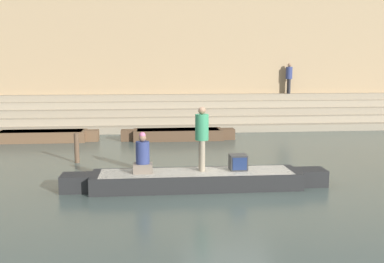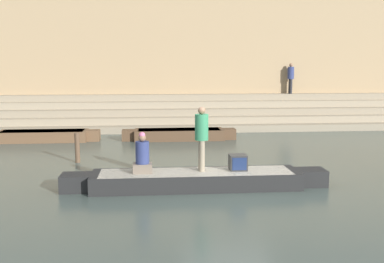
# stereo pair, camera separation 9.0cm
# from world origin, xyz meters

# --- Properties ---
(ground_plane) EXTENTS (120.00, 120.00, 0.00)m
(ground_plane) POSITION_xyz_m (0.00, 0.00, 0.00)
(ground_plane) COLOR #47544C
(ghat_steps) EXTENTS (36.00, 3.34, 1.68)m
(ghat_steps) POSITION_xyz_m (0.00, 11.42, 0.61)
(ghat_steps) COLOR gray
(ghat_steps) RESTS_ON ground
(back_wall) EXTENTS (34.20, 1.28, 8.18)m
(back_wall) POSITION_xyz_m (0.00, 13.24, 4.06)
(back_wall) COLOR tan
(back_wall) RESTS_ON ground
(rowboat_main) EXTENTS (7.04, 1.33, 0.44)m
(rowboat_main) POSITION_xyz_m (-0.95, -0.32, 0.24)
(rowboat_main) COLOR black
(rowboat_main) RESTS_ON ground
(person_standing) EXTENTS (0.36, 0.36, 1.71)m
(person_standing) POSITION_xyz_m (-0.79, -0.18, 1.43)
(person_standing) COLOR gray
(person_standing) RESTS_ON rowboat_main
(person_rowing) EXTENTS (0.50, 0.39, 1.08)m
(person_rowing) POSITION_xyz_m (-2.35, -0.27, 0.87)
(person_rowing) COLOR #756656
(person_rowing) RESTS_ON rowboat_main
(tv_set) EXTENTS (0.46, 0.44, 0.42)m
(tv_set) POSITION_xyz_m (0.20, -0.21, 0.65)
(tv_set) COLOR #2D2D2D
(tv_set) RESTS_ON rowboat_main
(moored_boat_shore) EXTENTS (4.80, 1.12, 0.46)m
(moored_boat_shore) POSITION_xyz_m (-6.75, 7.60, 0.24)
(moored_boat_shore) COLOR brown
(moored_boat_shore) RESTS_ON ground
(moored_boat_distant) EXTENTS (4.95, 1.12, 0.46)m
(moored_boat_distant) POSITION_xyz_m (-0.91, 7.51, 0.24)
(moored_boat_distant) COLOR brown
(moored_boat_distant) RESTS_ON ground
(mooring_post) EXTENTS (0.16, 0.16, 1.00)m
(mooring_post) POSITION_xyz_m (-4.59, 3.17, 0.50)
(mooring_post) COLOR brown
(mooring_post) RESTS_ON ground
(person_on_steps) EXTENTS (0.35, 0.35, 1.66)m
(person_on_steps) POSITION_xyz_m (5.52, 12.31, 2.63)
(person_on_steps) COLOR #28282D
(person_on_steps) RESTS_ON ghat_steps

